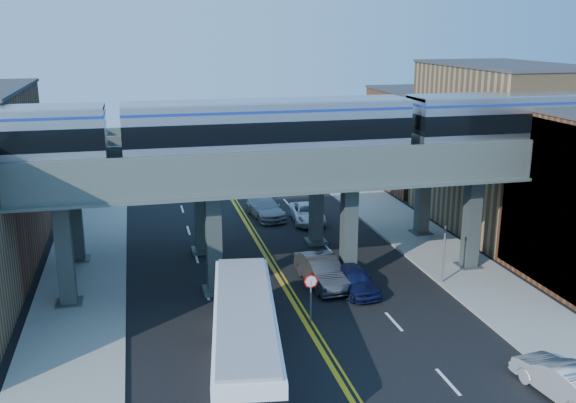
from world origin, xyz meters
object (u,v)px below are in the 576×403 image
object	(u,v)px
traffic_signal	(444,248)
car_lane_b	(322,271)
transit_train	(268,129)
car_lane_a	(354,279)
transit_bus	(245,342)
car_parked_curb	(563,380)
car_lane_d	(265,208)
car_lane_c	(307,213)
stop_sign	(311,290)

from	to	relation	value
traffic_signal	car_lane_b	bearing A→B (deg)	166.82
transit_train	car_lane_a	bearing A→B (deg)	-21.44
transit_bus	car_parked_curb	bearing A→B (deg)	-102.59
transit_train	traffic_signal	bearing A→B (deg)	-11.30
car_lane_d	car_lane_a	bearing A→B (deg)	-89.41
car_lane_c	car_parked_curb	world-z (taller)	car_parked_curb
transit_train	car_lane_a	xyz separation A→B (m)	(4.55, -1.79, -8.56)
transit_train	car_lane_c	xyz separation A→B (m)	(5.54, 12.13, -8.62)
transit_bus	car_lane_b	size ratio (longest dim) A/B	2.37
transit_train	car_lane_b	bearing A→B (deg)	-6.99
transit_bus	car_parked_curb	xyz separation A→B (m)	(12.37, -4.69, -0.83)
car_lane_a	car_parked_curb	xyz separation A→B (m)	(4.76, -12.33, 0.01)
car_lane_c	car_lane_d	world-z (taller)	car_lane_d
car_lane_c	transit_bus	bearing A→B (deg)	-107.08
stop_sign	traffic_signal	world-z (taller)	traffic_signal
car_lane_a	transit_train	bearing A→B (deg)	152.14
car_lane_b	car_parked_curb	world-z (taller)	car_lane_b
traffic_signal	car_lane_d	xyz separation A→B (m)	(-7.40, 16.08, -1.53)
transit_bus	car_lane_b	distance (m)	10.96
stop_sign	car_lane_b	xyz separation A→B (m)	(1.97, 4.62, -0.90)
car_lane_a	car_parked_curb	size ratio (longest dim) A/B	0.96
stop_sign	car_lane_b	bearing A→B (deg)	66.90
traffic_signal	car_lane_c	distance (m)	14.91
transit_bus	car_lane_b	world-z (taller)	transit_bus
stop_sign	car_lane_a	xyz separation A→B (m)	(3.44, 3.21, -1.00)
stop_sign	car_lane_a	world-z (taller)	stop_sign
transit_bus	car_lane_d	distance (m)	24.19
car_lane_c	stop_sign	bearing A→B (deg)	-99.85
stop_sign	car_lane_c	xyz separation A→B (m)	(4.43, 17.13, -1.06)
traffic_signal	car_lane_a	size ratio (longest dim) A/B	0.92
stop_sign	car_lane_c	bearing A→B (deg)	75.49
car_parked_curb	car_lane_c	bearing A→B (deg)	-89.54
traffic_signal	transit_bus	bearing A→B (deg)	-150.38
car_lane_b	car_lane_c	distance (m)	12.75
transit_train	car_lane_c	bearing A→B (deg)	65.46
car_lane_c	transit_train	bearing A→B (deg)	-109.88
traffic_signal	transit_bus	size ratio (longest dim) A/B	0.33
car_parked_curb	transit_bus	bearing A→B (deg)	-28.47
transit_bus	car_lane_a	bearing A→B (deg)	-36.71
transit_train	car_parked_curb	world-z (taller)	transit_train
transit_bus	car_lane_b	bearing A→B (deg)	-25.97
stop_sign	car_lane_d	size ratio (longest dim) A/B	0.49
car_lane_c	car_parked_curb	bearing A→B (deg)	-77.17
transit_train	car_lane_b	distance (m)	9.01
stop_sign	car_lane_d	world-z (taller)	stop_sign
car_lane_d	stop_sign	bearing A→B (deg)	-100.89
transit_train	stop_sign	distance (m)	9.13
transit_bus	car_lane_c	world-z (taller)	transit_bus
transit_train	transit_bus	size ratio (longest dim) A/B	3.92
traffic_signal	car_lane_d	distance (m)	17.76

